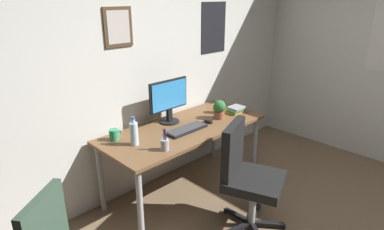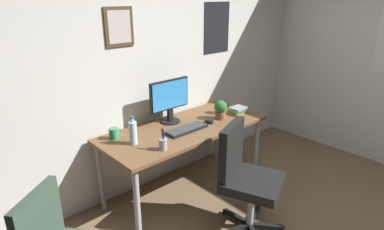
{
  "view_description": "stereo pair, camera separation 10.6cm",
  "coord_description": "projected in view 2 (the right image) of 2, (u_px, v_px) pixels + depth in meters",
  "views": [
    {
      "loc": [
        -2.03,
        -0.39,
        1.93
      ],
      "look_at": [
        -0.05,
        1.61,
        0.88
      ],
      "focal_mm": 30.11,
      "sensor_mm": 36.0,
      "label": 1
    },
    {
      "loc": [
        -1.95,
        -0.47,
        1.93
      ],
      "look_at": [
        -0.05,
        1.61,
        0.88
      ],
      "focal_mm": 30.11,
      "sensor_mm": 36.0,
      "label": 2
    }
  ],
  "objects": [
    {
      "name": "coffee_mug_near",
      "position": [
        218.0,
        109.0,
        3.49
      ],
      "size": [
        0.13,
        0.09,
        0.09
      ],
      "color": "yellow",
      "rests_on": "desk"
    },
    {
      "name": "monitor",
      "position": [
        170.0,
        99.0,
        3.17
      ],
      "size": [
        0.46,
        0.2,
        0.43
      ],
      "color": "black",
      "rests_on": "desk"
    },
    {
      "name": "desk",
      "position": [
        185.0,
        134.0,
        3.15
      ],
      "size": [
        1.68,
        0.72,
        0.73
      ],
      "color": "brown",
      "rests_on": "ground_plane"
    },
    {
      "name": "pen_cup",
      "position": [
        163.0,
        144.0,
        2.65
      ],
      "size": [
        0.07,
        0.07,
        0.2
      ],
      "color": "#9EA0A5",
      "rests_on": "desk"
    },
    {
      "name": "water_bottle",
      "position": [
        133.0,
        132.0,
        2.74
      ],
      "size": [
        0.07,
        0.07,
        0.25
      ],
      "color": "silver",
      "rests_on": "desk"
    },
    {
      "name": "wall_back",
      "position": [
        159.0,
        61.0,
        3.26
      ],
      "size": [
        4.4,
        0.1,
        2.6
      ],
      "color": "silver",
      "rests_on": "ground_plane"
    },
    {
      "name": "office_chair",
      "position": [
        244.0,
        173.0,
        2.69
      ],
      "size": [
        0.59,
        0.6,
        0.95
      ],
      "color": "black",
      "rests_on": "ground_plane"
    },
    {
      "name": "potted_plant",
      "position": [
        220.0,
        109.0,
        3.3
      ],
      "size": [
        0.13,
        0.13,
        0.19
      ],
      "color": "brown",
      "rests_on": "desk"
    },
    {
      "name": "coffee_mug_far",
      "position": [
        114.0,
        133.0,
        2.85
      ],
      "size": [
        0.12,
        0.08,
        0.1
      ],
      "color": "#2D8C59",
      "rests_on": "desk"
    },
    {
      "name": "book_stack_left",
      "position": [
        237.0,
        110.0,
        3.49
      ],
      "size": [
        0.19,
        0.17,
        0.07
      ],
      "color": "gold",
      "rests_on": "desk"
    },
    {
      "name": "computer_mouse",
      "position": [
        209.0,
        121.0,
        3.22
      ],
      "size": [
        0.06,
        0.11,
        0.04
      ],
      "color": "black",
      "rests_on": "desk"
    },
    {
      "name": "keyboard",
      "position": [
        187.0,
        129.0,
        3.04
      ],
      "size": [
        0.43,
        0.15,
        0.03
      ],
      "color": "black",
      "rests_on": "desk"
    }
  ]
}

